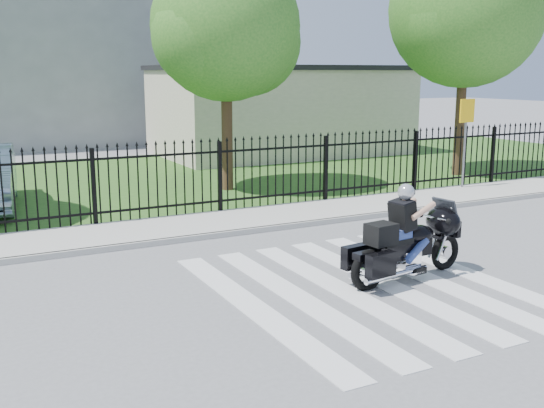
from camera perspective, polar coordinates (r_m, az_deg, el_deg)
name	(u,v)px	position (r m, az deg, el deg)	size (l,w,h in m)	color
ground	(364,287)	(10.49, 8.29, -7.37)	(120.00, 120.00, 0.00)	slate
crosswalk	(364,287)	(10.49, 8.29, -7.34)	(5.00, 5.50, 0.01)	silver
sidewalk	(237,221)	(14.66, -3.13, -1.51)	(40.00, 2.00, 0.12)	#ADAAA3
curb	(256,230)	(13.77, -1.41, -2.36)	(40.00, 0.12, 0.12)	#ADAAA3
grass_strip	(149,179)	(21.13, -10.97, 2.23)	(40.00, 12.00, 0.02)	#29501B
iron_fence	(220,178)	(15.39, -4.70, 2.30)	(26.00, 0.04, 1.80)	black
tree_mid	(226,27)	(18.58, -4.18, 15.55)	(4.20, 4.20, 6.78)	#382316
tree_right	(466,10)	(22.27, 17.03, 16.31)	(5.00, 5.00, 7.90)	#382316
building_low	(280,112)	(27.29, 0.77, 8.21)	(10.00, 6.00, 3.50)	beige
building_low_roof	(281,68)	(27.24, 0.78, 12.10)	(10.20, 6.20, 0.20)	black
motorcycle_rider	(406,240)	(10.79, 11.92, -3.17)	(2.52, 1.01, 1.67)	black
traffic_sign	(466,125)	(19.21, 17.01, 6.82)	(0.56, 0.10, 2.55)	slate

